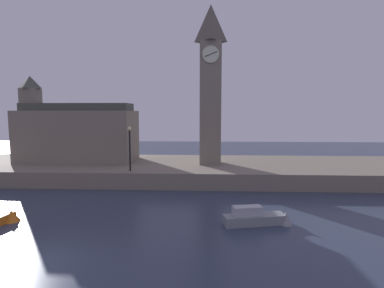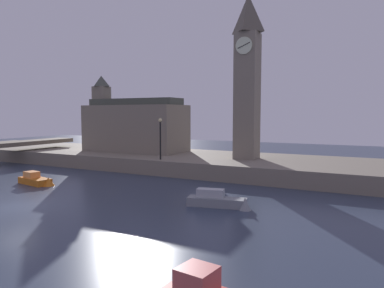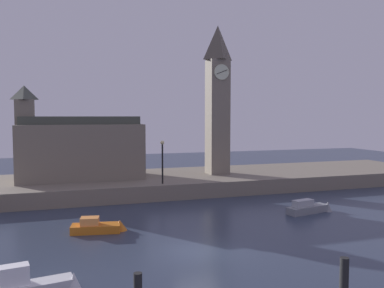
{
  "view_description": "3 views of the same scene",
  "coord_description": "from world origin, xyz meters",
  "px_view_note": "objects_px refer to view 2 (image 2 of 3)",
  "views": [
    {
      "loc": [
        8.54,
        -12.18,
        6.85
      ],
      "look_at": [
        7.26,
        14.39,
        4.1
      ],
      "focal_mm": 28.46,
      "sensor_mm": 36.0,
      "label": 1
    },
    {
      "loc": [
        20.67,
        -15.1,
        6.03
      ],
      "look_at": [
        5.06,
        15.1,
        3.18
      ],
      "focal_mm": 33.73,
      "sensor_mm": 36.0,
      "label": 2
    },
    {
      "loc": [
        -7.48,
        -21.83,
        7.96
      ],
      "look_at": [
        4.37,
        14.76,
        5.23
      ],
      "focal_mm": 37.77,
      "sensor_mm": 36.0,
      "label": 3
    }
  ],
  "objects_px": {
    "clock_tower": "(247,75)",
    "boat_cruiser_grey": "(222,201)",
    "parliament_hall": "(133,125)",
    "boat_patrol_orange": "(38,180)",
    "streetlamp": "(160,134)"
  },
  "relations": [
    {
      "from": "parliament_hall",
      "to": "streetlamp",
      "type": "bearing_deg",
      "value": -37.06
    },
    {
      "from": "parliament_hall",
      "to": "streetlamp",
      "type": "distance_m",
      "value": 9.4
    },
    {
      "from": "clock_tower",
      "to": "streetlamp",
      "type": "height_order",
      "value": "clock_tower"
    },
    {
      "from": "streetlamp",
      "to": "boat_patrol_orange",
      "type": "relative_size",
      "value": 1.01
    },
    {
      "from": "boat_patrol_orange",
      "to": "boat_cruiser_grey",
      "type": "bearing_deg",
      "value": 0.83
    },
    {
      "from": "parliament_hall",
      "to": "boat_patrol_orange",
      "type": "height_order",
      "value": "parliament_hall"
    },
    {
      "from": "boat_patrol_orange",
      "to": "boat_cruiser_grey",
      "type": "height_order",
      "value": "boat_cruiser_grey"
    },
    {
      "from": "parliament_hall",
      "to": "boat_patrol_orange",
      "type": "bearing_deg",
      "value": -86.34
    },
    {
      "from": "parliament_hall",
      "to": "boat_cruiser_grey",
      "type": "bearing_deg",
      "value": -39.37
    },
    {
      "from": "clock_tower",
      "to": "boat_cruiser_grey",
      "type": "distance_m",
      "value": 16.79
    },
    {
      "from": "parliament_hall",
      "to": "boat_patrol_orange",
      "type": "xyz_separation_m",
      "value": [
        0.95,
        -14.85,
        -4.28
      ]
    },
    {
      "from": "clock_tower",
      "to": "boat_cruiser_grey",
      "type": "xyz_separation_m",
      "value": [
        2.94,
        -13.53,
        -9.5
      ]
    },
    {
      "from": "clock_tower",
      "to": "parliament_hall",
      "type": "bearing_deg",
      "value": 175.87
    },
    {
      "from": "boat_patrol_orange",
      "to": "boat_cruiser_grey",
      "type": "relative_size",
      "value": 0.91
    },
    {
      "from": "clock_tower",
      "to": "boat_cruiser_grey",
      "type": "height_order",
      "value": "clock_tower"
    }
  ]
}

